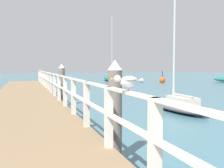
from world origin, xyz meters
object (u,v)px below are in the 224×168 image
at_px(seagull_foreground, 128,81).
at_px(channel_buoy, 162,80).
at_px(dock_piling_near, 115,110).
at_px(boat_1, 177,104).
at_px(boat_2, 113,78).
at_px(dock_piling_far, 62,85).

height_order(seagull_foreground, channel_buoy, seagull_foreground).
distance_m(dock_piling_near, seagull_foreground, 1.83).
relative_size(boat_1, boat_2, 0.56).
bearing_deg(channel_buoy, dock_piling_near, -121.42).
xyz_separation_m(dock_piling_far, boat_1, (4.47, -2.83, -0.74)).
relative_size(dock_piling_far, channel_buoy, 1.43).
distance_m(boat_1, boat_2, 23.58).
bearing_deg(dock_piling_far, channel_buoy, 47.05).
bearing_deg(channel_buoy, seagull_foreground, -120.31).
distance_m(seagull_foreground, boat_1, 8.20).
height_order(dock_piling_far, boat_2, boat_2).
xyz_separation_m(boat_1, boat_2, (4.91, 23.07, 0.15)).
bearing_deg(dock_piling_far, dock_piling_near, -90.00).
xyz_separation_m(dock_piling_near, channel_buoy, (13.56, 22.20, -0.65)).
height_order(dock_piling_near, seagull_foreground, dock_piling_near).
bearing_deg(dock_piling_far, boat_2, 65.14).
relative_size(seagull_foreground, boat_2, 0.06).
relative_size(dock_piling_near, channel_buoy, 1.43).
relative_size(boat_2, channel_buoy, 6.07).
bearing_deg(dock_piling_near, seagull_foreground, -103.19).
xyz_separation_m(boat_2, channel_buoy, (4.18, -5.67, -0.06)).
xyz_separation_m(dock_piling_far, seagull_foreground, (-0.39, -9.29, 0.67)).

